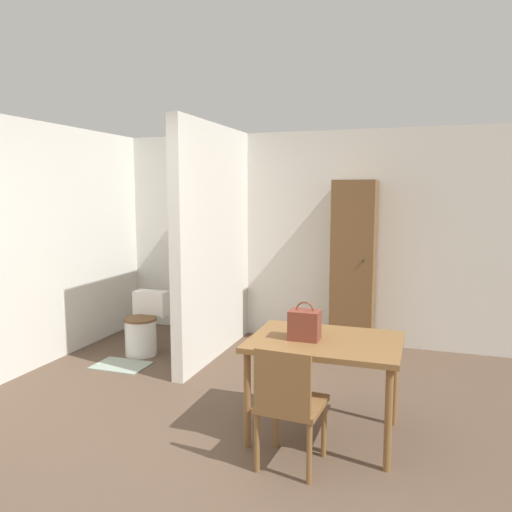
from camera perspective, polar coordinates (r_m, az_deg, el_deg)
ground_plane at (r=3.45m, az=-11.27°, el=-24.18°), size 16.00×16.00×0.00m
wall_back at (r=6.12m, az=4.45°, el=2.23°), size 5.39×0.12×2.50m
wall_left at (r=5.65m, az=-23.07°, el=1.25°), size 0.12×4.32×2.50m
partition_wall at (r=5.42m, az=-4.80°, el=1.57°), size 0.12×1.81×2.50m
dining_table at (r=3.72m, az=7.90°, el=-10.60°), size 1.08×0.80×0.73m
wooden_chair at (r=3.33m, az=3.73°, el=-16.32°), size 0.43×0.43×0.83m
toilet at (r=5.76m, az=-12.69°, el=-7.88°), size 0.39×0.51×0.67m
handbag at (r=3.64m, az=5.57°, el=-7.81°), size 0.22×0.16×0.28m
wooden_cabinet at (r=5.72m, az=11.09°, el=-1.15°), size 0.47×0.45×1.92m
bath_mat at (r=5.47m, az=-15.17°, el=-11.97°), size 0.55×0.38×0.01m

